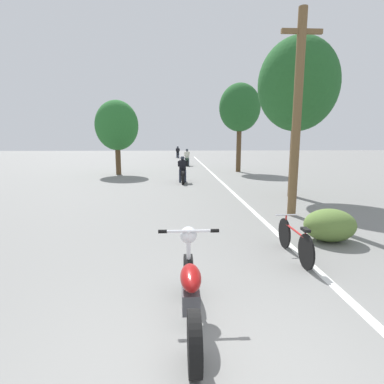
% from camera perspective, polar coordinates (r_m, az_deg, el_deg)
% --- Properties ---
extents(lane_stripe_edge, '(0.14, 48.00, 0.01)m').
position_cam_1_polar(lane_stripe_edge, '(15.51, 5.70, 1.86)').
color(lane_stripe_edge, white).
rests_on(lane_stripe_edge, ground).
extents(utility_pole, '(1.10, 0.24, 5.57)m').
position_cam_1_polar(utility_pole, '(8.97, 19.38, 13.93)').
color(utility_pole, brown).
rests_on(utility_pole, ground).
extents(roadside_tree_right_near, '(2.92, 2.62, 5.82)m').
position_cam_1_polar(roadside_tree_right_near, '(12.19, 19.56, 18.60)').
color(roadside_tree_right_near, '#513A23').
rests_on(roadside_tree_right_near, ground).
extents(roadside_tree_right_far, '(2.74, 2.47, 5.86)m').
position_cam_1_polar(roadside_tree_right_far, '(20.90, 9.09, 15.51)').
color(roadside_tree_right_far, '#513A23').
rests_on(roadside_tree_right_far, ground).
extents(roadside_tree_left, '(2.64, 2.37, 4.56)m').
position_cam_1_polar(roadside_tree_left, '(19.41, -14.14, 12.14)').
color(roadside_tree_left, '#513A23').
rests_on(roadside_tree_left, ground).
extents(roadside_bush, '(1.10, 0.88, 0.70)m').
position_cam_1_polar(roadside_bush, '(7.11, 24.76, -5.74)').
color(roadside_bush, '#5B7A38').
rests_on(roadside_bush, ground).
extents(motorcycle_foreground, '(0.78, 1.98, 1.03)m').
position_cam_1_polar(motorcycle_foreground, '(3.67, -0.30, -18.12)').
color(motorcycle_foreground, black).
rests_on(motorcycle_foreground, ground).
extents(motorcycle_rider_lead, '(0.50, 2.05, 1.35)m').
position_cam_1_polar(motorcycle_rider_lead, '(15.36, -1.80, 3.74)').
color(motorcycle_rider_lead, black).
rests_on(motorcycle_rider_lead, ground).
extents(motorcycle_rider_mid, '(0.50, 2.06, 1.43)m').
position_cam_1_polar(motorcycle_rider_mid, '(25.52, -0.96, 6.24)').
color(motorcycle_rider_mid, black).
rests_on(motorcycle_rider_mid, ground).
extents(motorcycle_rider_far, '(0.50, 2.00, 1.42)m').
position_cam_1_polar(motorcycle_rider_far, '(36.93, -2.73, 7.36)').
color(motorcycle_rider_far, black).
rests_on(motorcycle_rider_far, ground).
extents(bicycle_parked, '(0.44, 1.63, 0.70)m').
position_cam_1_polar(bicycle_parked, '(5.89, 18.95, -8.68)').
color(bicycle_parked, black).
rests_on(bicycle_parked, ground).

